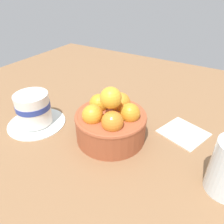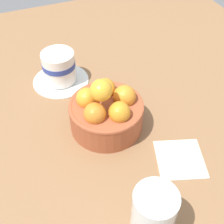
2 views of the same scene
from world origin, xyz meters
TOP-DOWN VIEW (x-y plane):
  - ground_plane at (0.00, 0.00)cm, footprint 125.86×118.77cm
  - terracotta_bowl at (-0.03, 0.02)cm, footprint 15.85×15.85cm
  - coffee_cup at (19.00, 5.13)cm, footprint 14.21×14.21cm
  - folded_napkin at (-14.17, -10.15)cm, footprint 12.09×11.85cm

SIDE VIEW (x-z plane):
  - ground_plane at x=0.00cm, z-range -4.65..0.00cm
  - folded_napkin at x=-14.17cm, z-range 0.00..0.60cm
  - coffee_cup at x=19.00cm, z-range -0.29..8.09cm
  - terracotta_bowl at x=-0.03cm, z-range -2.19..11.36cm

